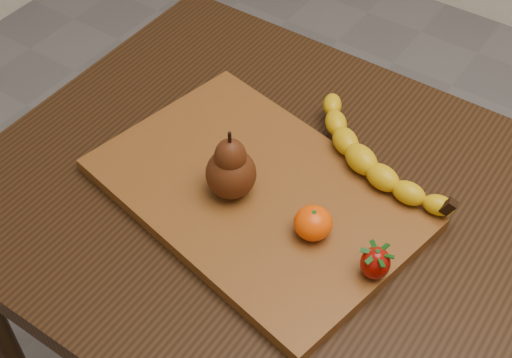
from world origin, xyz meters
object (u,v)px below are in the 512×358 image
Objects in this scene: pear at (231,163)px; mandarin at (313,223)px; table at (315,259)px; cutting_board at (256,193)px.

pear reaches higher than mandarin.
pear is (-0.12, -0.04, 0.17)m from table.
pear is 0.14m from mandarin.
table is 0.14m from cutting_board.
mandarin reaches higher than cutting_board.
pear reaches higher than cutting_board.
cutting_board is 8.67× the size of mandarin.
table is at bearing 108.29° from mandarin.
table is 19.27× the size of mandarin.
cutting_board is at bearing -167.14° from table.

